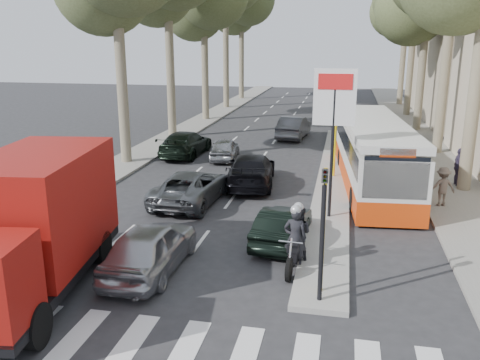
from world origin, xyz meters
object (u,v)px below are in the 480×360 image
object	(u,v)px
silver_hatchback	(150,247)
motorcycle	(296,237)
dark_hatchback	(282,226)
red_truck	(31,224)
city_bus	(373,152)

from	to	relation	value
silver_hatchback	motorcycle	distance (m)	4.30
dark_hatchback	red_truck	world-z (taller)	red_truck
red_truck	silver_hatchback	bearing A→B (deg)	27.56
city_bus	motorcycle	distance (m)	9.76
dark_hatchback	silver_hatchback	bearing A→B (deg)	46.85
silver_hatchback	red_truck	bearing A→B (deg)	36.18
dark_hatchback	red_truck	bearing A→B (deg)	45.10
dark_hatchback	city_bus	bearing A→B (deg)	-105.37
silver_hatchback	dark_hatchback	world-z (taller)	silver_hatchback
red_truck	motorcycle	xyz separation A→B (m)	(6.65, 3.04, -1.03)
silver_hatchback	motorcycle	bearing A→B (deg)	-162.57
dark_hatchback	motorcycle	world-z (taller)	motorcycle
red_truck	city_bus	distance (m)	15.48
silver_hatchback	motorcycle	size ratio (longest dim) A/B	1.86
city_bus	motorcycle	xyz separation A→B (m)	(-2.57, -9.39, -0.71)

